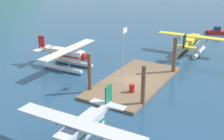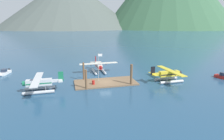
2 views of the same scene
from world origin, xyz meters
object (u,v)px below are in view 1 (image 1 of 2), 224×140
at_px(seaplane_silver_port_aft, 80,134).
at_px(seaplane_yellow_stbd_aft, 192,43).
at_px(fuel_drum, 132,88).
at_px(flagpole, 123,49).
at_px(seaplane_cream_bow_centre, 67,57).
at_px(boat_red_open_se, 218,32).

height_order(seaplane_silver_port_aft, seaplane_yellow_stbd_aft, same).
height_order(fuel_drum, seaplane_yellow_stbd_aft, seaplane_yellow_stbd_aft).
distance_m(flagpole, fuel_drum, 4.35).
xyz_separation_m(fuel_drum, seaplane_silver_port_aft, (-10.83, -1.09, 0.84)).
bearing_deg(seaplane_cream_bow_centre, seaplane_yellow_stbd_aft, -40.38).
bearing_deg(seaplane_silver_port_aft, seaplane_yellow_stbd_aft, -0.58).
relative_size(flagpole, seaplane_yellow_stbd_aft, 0.62).
bearing_deg(fuel_drum, seaplane_cream_bow_centre, 74.27).
distance_m(seaplane_yellow_stbd_aft, seaplane_cream_bow_centre, 18.83).
distance_m(flagpole, seaplane_cream_bow_centre, 9.42).
height_order(fuel_drum, boat_red_open_se, boat_red_open_se).
xyz_separation_m(fuel_drum, seaplane_cream_bow_centre, (3.05, 10.82, 0.84)).
distance_m(fuel_drum, seaplane_cream_bow_centre, 11.27).
bearing_deg(fuel_drum, seaplane_silver_port_aft, -174.23).
height_order(flagpole, seaplane_cream_bow_centre, flagpole).
bearing_deg(fuel_drum, flagpole, 50.10).
bearing_deg(seaplane_silver_port_aft, flagpole, 13.64).
bearing_deg(boat_red_open_se, seaplane_yellow_stbd_aft, 175.76).
distance_m(fuel_drum, seaplane_yellow_stbd_aft, 17.47).
height_order(flagpole, seaplane_yellow_stbd_aft, flagpole).
bearing_deg(seaplane_silver_port_aft, fuel_drum, 5.77).
bearing_deg(seaplane_cream_bow_centre, seaplane_silver_port_aft, -139.35).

